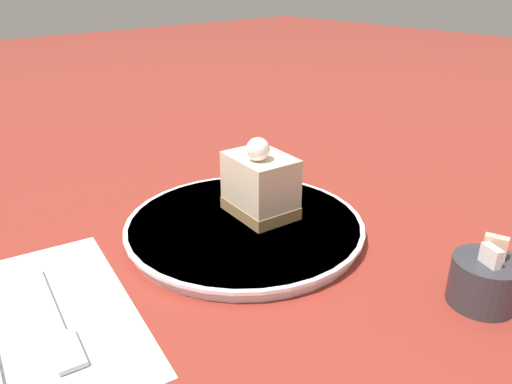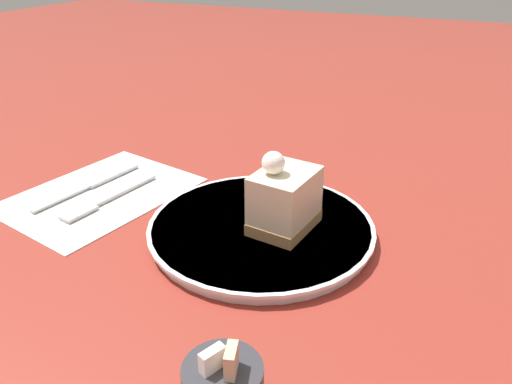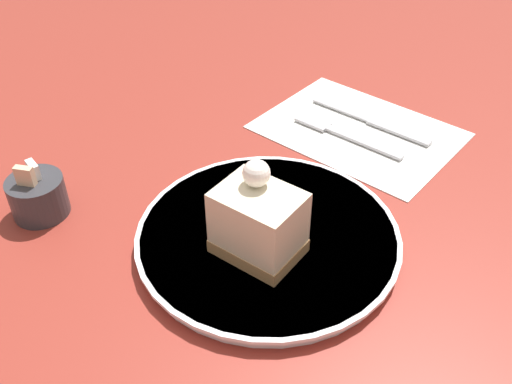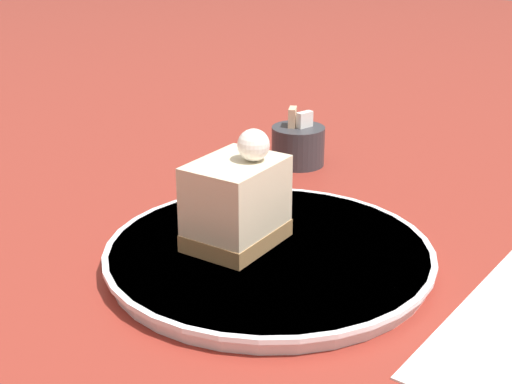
# 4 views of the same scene
# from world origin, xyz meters

# --- Properties ---
(ground_plane) EXTENTS (4.00, 4.00, 0.00)m
(ground_plane) POSITION_xyz_m (0.00, 0.00, 0.00)
(ground_plane) COLOR maroon
(plate) EXTENTS (0.27, 0.27, 0.02)m
(plate) POSITION_xyz_m (0.03, -0.04, 0.01)
(plate) COLOR white
(plate) RESTS_ON ground_plane
(cake_slice) EXTENTS (0.07, 0.09, 0.10)m
(cake_slice) POSITION_xyz_m (0.00, -0.04, 0.05)
(cake_slice) COLOR #9E7547
(cake_slice) RESTS_ON plate
(napkin) EXTENTS (0.23, 0.28, 0.00)m
(napkin) POSITION_xyz_m (0.28, -0.04, 0.00)
(napkin) COLOR white
(napkin) RESTS_ON ground_plane
(fork) EXTENTS (0.04, 0.16, 0.00)m
(fork) POSITION_xyz_m (0.26, -0.02, 0.01)
(fork) COLOR #B2B2B7
(fork) RESTS_ON napkin
(knife) EXTENTS (0.04, 0.18, 0.00)m
(knife) POSITION_xyz_m (0.30, -0.06, 0.00)
(knife) COLOR #B2B2B7
(knife) RESTS_ON napkin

